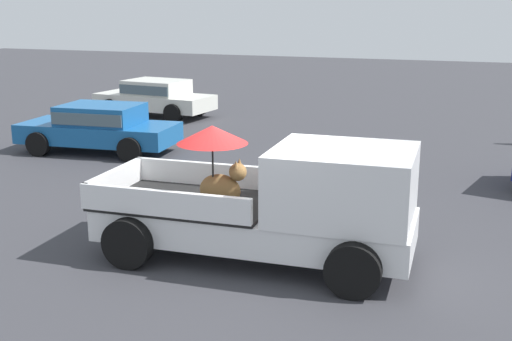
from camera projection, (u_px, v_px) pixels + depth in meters
The scene contains 4 objects.
ground_plane at pixel (255, 257), 10.52m from camera, with size 80.00×80.00×0.00m, color #38383D.
pickup_truck_main at pixel (283, 204), 10.13m from camera, with size 5.13×2.45×2.18m.
parked_sedan_near at pixel (100, 126), 17.82m from camera, with size 4.44×2.28×1.33m.
parked_sedan_far at pixel (155, 96), 23.57m from camera, with size 4.45×2.30×1.33m.
Camera 1 is at (3.45, -9.21, 3.99)m, focal length 45.46 mm.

